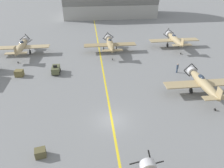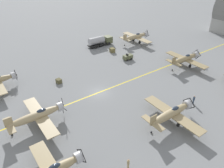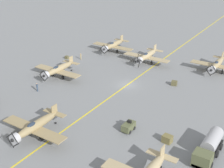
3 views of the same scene
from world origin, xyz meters
TOP-DOWN VIEW (x-y plane):
  - ground_plane at (0.00, 0.00)m, footprint 400.00×400.00m
  - taxiway_stripe at (0.00, 0.00)m, footprint 0.30×160.00m
  - airplane_mid_right at (15.11, 5.06)m, footprint 12.00×9.98m
  - airplane_far_center at (2.45, 24.69)m, footprint 12.00×9.98m
  - airplane_near_center at (2.36, -13.70)m, footprint 12.00×9.98m
  - airplane_far_left at (-17.45, 25.36)m, footprint 12.00×9.98m
  - fuel_tanker at (-22.01, 14.67)m, footprint 2.67×8.00m
  - tow_tractor at (-8.99, 15.15)m, footprint 1.57×2.60m
  - ground_crew_walking at (14.06, 12.79)m, footprint 0.40×0.40m
  - ground_crew_inspecting at (18.05, -6.85)m, footprint 0.37×0.37m
  - supply_crate_by_tanker at (-8.55, -5.24)m, footprint 1.34×1.18m
  - supply_crate_outboard at (-15.66, 14.74)m, footprint 1.54×1.32m

SIDE VIEW (x-z plane):
  - ground_plane at x=0.00m, z-range 0.00..0.00m
  - taxiway_stripe at x=0.00m, z-range 0.00..0.01m
  - supply_crate_by_tanker at x=-8.55m, z-range 0.00..0.98m
  - supply_crate_outboard at x=-15.66m, z-range 0.00..1.20m
  - tow_tractor at x=-8.99m, z-range -0.11..1.69m
  - ground_crew_inspecting at x=18.05m, z-range 0.08..1.76m
  - ground_crew_walking at x=14.06m, z-range 0.08..1.94m
  - fuel_tanker at x=-22.01m, z-range 0.02..3.00m
  - airplane_mid_right at x=15.11m, z-range 0.19..3.84m
  - airplane_far_left at x=-17.45m, z-range 0.19..3.84m
  - airplane_far_center at x=2.45m, z-range 0.19..3.84m
  - airplane_near_center at x=2.36m, z-range 0.13..3.89m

